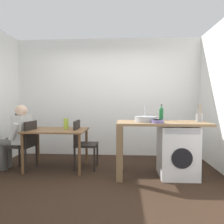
% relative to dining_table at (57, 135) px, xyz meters
% --- Properties ---
extents(ground_plane, '(5.46, 5.46, 0.00)m').
position_rel_dining_table_xyz_m(ground_plane, '(0.86, -0.65, -0.64)').
color(ground_plane, black).
extents(wall_back, '(4.60, 0.10, 2.70)m').
position_rel_dining_table_xyz_m(wall_back, '(0.86, 1.10, 0.71)').
color(wall_back, white).
rests_on(wall_back, ground_plane).
extents(dining_table, '(1.10, 0.76, 0.74)m').
position_rel_dining_table_xyz_m(dining_table, '(0.00, 0.00, 0.00)').
color(dining_table, brown).
rests_on(dining_table, ground_plane).
extents(chair_person_seat, '(0.44, 0.44, 0.90)m').
position_rel_dining_table_xyz_m(chair_person_seat, '(-0.55, -0.11, -0.14)').
color(chair_person_seat, black).
rests_on(chair_person_seat, ground_plane).
extents(chair_opposite, '(0.41, 0.41, 0.90)m').
position_rel_dining_table_xyz_m(chair_opposite, '(0.48, 0.05, -0.14)').
color(chair_opposite, black).
rests_on(chair_opposite, ground_plane).
extents(seated_person, '(0.52, 0.53, 1.20)m').
position_rel_dining_table_xyz_m(seated_person, '(-0.71, -0.09, 0.03)').
color(seated_person, '#595651').
rests_on(seated_person, ground_plane).
extents(kitchen_counter, '(1.50, 0.68, 0.92)m').
position_rel_dining_table_xyz_m(kitchen_counter, '(1.68, -0.26, 0.12)').
color(kitchen_counter, olive).
rests_on(kitchen_counter, ground_plane).
extents(washing_machine, '(0.60, 0.61, 0.86)m').
position_rel_dining_table_xyz_m(washing_machine, '(2.15, -0.27, -0.21)').
color(washing_machine, white).
rests_on(washing_machine, ground_plane).
extents(sink_basin, '(0.38, 0.38, 0.09)m').
position_rel_dining_table_xyz_m(sink_basin, '(1.63, -0.26, 0.32)').
color(sink_basin, '#9EA0A5').
rests_on(sink_basin, kitchen_counter).
extents(tap, '(0.02, 0.02, 0.28)m').
position_rel_dining_table_xyz_m(tap, '(1.63, -0.08, 0.42)').
color(tap, '#B2B2B7').
rests_on(tap, kitchen_counter).
extents(bottle_tall_green, '(0.07, 0.07, 0.29)m').
position_rel_dining_table_xyz_m(bottle_tall_green, '(1.93, 0.01, 0.41)').
color(bottle_tall_green, '#19592D').
rests_on(bottle_tall_green, kitchen_counter).
extents(mixing_bowl, '(0.20, 0.20, 0.05)m').
position_rel_dining_table_xyz_m(mixing_bowl, '(1.79, -0.46, 0.31)').
color(mixing_bowl, slate).
rests_on(mixing_bowl, kitchen_counter).
extents(utensil_crock, '(0.11, 0.11, 0.30)m').
position_rel_dining_table_xyz_m(utensil_crock, '(2.52, -0.21, 0.35)').
color(utensil_crock, gray).
rests_on(utensil_crock, kitchen_counter).
extents(vase, '(0.09, 0.09, 0.20)m').
position_rel_dining_table_xyz_m(vase, '(0.15, 0.10, 0.20)').
color(vase, '#A8C63D').
rests_on(vase, dining_table).
extents(scissors, '(0.15, 0.06, 0.01)m').
position_rel_dining_table_xyz_m(scissors, '(1.84, -0.36, 0.28)').
color(scissors, '#B2B2B7').
rests_on(scissors, kitchen_counter).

